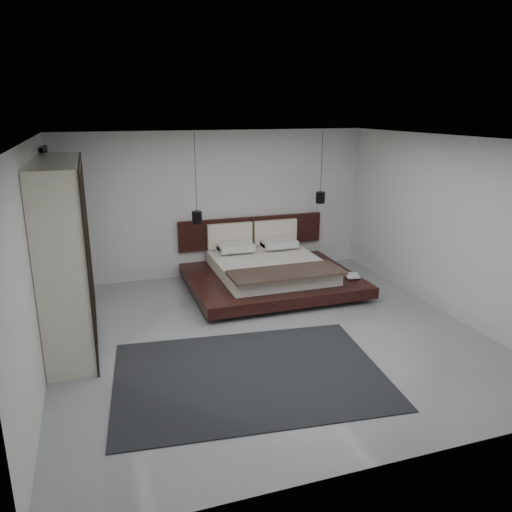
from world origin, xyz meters
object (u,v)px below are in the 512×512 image
object	(u,v)px
pendant_right	(320,197)
wardrobe	(65,253)
rug	(249,375)
lattice_screen	(53,226)
pendant_left	(197,217)
bed	(269,271)

from	to	relation	value
pendant_right	wardrobe	size ratio (longest dim) A/B	0.53
wardrobe	rug	size ratio (longest dim) A/B	0.79
lattice_screen	wardrobe	world-z (taller)	lattice_screen
lattice_screen	wardrobe	size ratio (longest dim) A/B	1.00
lattice_screen	rug	bearing A→B (deg)	-56.34
pendant_left	pendant_right	bearing A→B (deg)	0.00
pendant_left	rug	distance (m)	3.68
wardrobe	rug	xyz separation A→B (m)	(2.08, -1.83, -1.26)
bed	wardrobe	size ratio (longest dim) A/B	1.15
lattice_screen	pendant_right	distance (m)	4.88
lattice_screen	pendant_right	bearing A→B (deg)	-0.75
bed	wardrobe	xyz separation A→B (m)	(-3.40, -1.13, 0.97)
lattice_screen	pendant_right	size ratio (longest dim) A/B	1.88
wardrobe	bed	bearing A→B (deg)	18.33
pendant_right	rug	bearing A→B (deg)	-126.44
pendant_left	pendant_right	xyz separation A→B (m)	(2.44, 0.00, 0.23)
pendant_left	pendant_right	world-z (taller)	same
pendant_right	rug	distance (m)	4.54
pendant_right	wardrobe	xyz separation A→B (m)	(-4.62, -1.61, -0.26)
bed	pendant_right	distance (m)	1.80
rug	pendant_left	bearing A→B (deg)	88.31
pendant_right	rug	world-z (taller)	pendant_right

